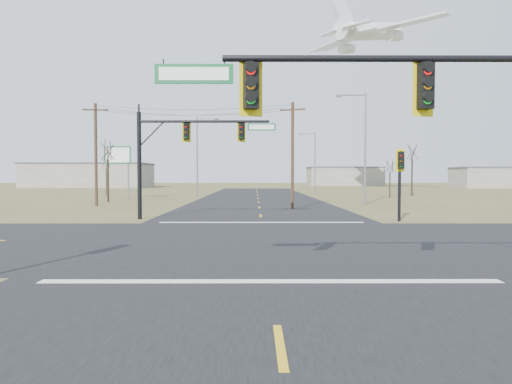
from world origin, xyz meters
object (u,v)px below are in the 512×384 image
streetlight_a (363,142)px  streetlight_c (199,152)px  streetlight_b (314,160)px  pedestal_signal_ne (400,168)px  utility_pole_near (292,154)px  mast_arm_near (421,104)px  bare_tree_d (412,152)px  utility_pole_far (96,153)px  bare_tree_c (390,165)px  bare_tree_a (108,150)px  highway_sign (118,162)px  bare_tree_b (106,162)px  mast_arm_far (187,142)px

streetlight_a → streetlight_c: 23.28m
streetlight_a → streetlight_b: streetlight_a is taller
pedestal_signal_ne → streetlight_c: (-16.02, 31.71, 2.62)m
utility_pole_near → streetlight_c: 23.83m
mast_arm_near → bare_tree_d: (18.18, 53.08, 1.72)m
streetlight_b → streetlight_a: bearing=-87.9°
streetlight_b → streetlight_c: (-15.89, -7.77, 0.73)m
utility_pole_near → streetlight_b: size_ratio=0.97×
pedestal_signal_ne → streetlight_b: streetlight_b is taller
pedestal_signal_ne → utility_pole_far: 27.27m
pedestal_signal_ne → bare_tree_c: (8.36, 30.20, 0.89)m
utility_pole_far → bare_tree_a: (-0.98, 6.37, 0.65)m
pedestal_signal_ne → streetlight_b: size_ratio=0.48×
mast_arm_near → bare_tree_a: size_ratio=1.48×
highway_sign → bare_tree_c: highway_sign is taller
mast_arm_near → bare_tree_a: (-19.26, 37.47, 1.10)m
streetlight_c → bare_tree_d: bearing=-12.3°
utility_pole_far → bare_tree_b: size_ratio=1.58×
mast_arm_near → mast_arm_far: bearing=95.5°
streetlight_b → bare_tree_c: size_ratio=1.74×
streetlight_a → bare_tree_d: (11.55, 19.57, 0.12)m
mast_arm_near → streetlight_a: size_ratio=0.96×
utility_pole_far → highway_sign: utility_pole_far is taller
mast_arm_far → bare_tree_a: 21.94m
mast_arm_near → streetlight_c: 49.92m
bare_tree_b → highway_sign: bearing=-64.0°
utility_pole_far → streetlight_a: (24.91, 2.42, 1.16)m
streetlight_c → bare_tree_a: 13.88m
utility_pole_near → bare_tree_b: bearing=132.8°
highway_sign → bare_tree_a: size_ratio=0.91×
bare_tree_c → bare_tree_d: size_ratio=0.69×
utility_pole_near → utility_pole_far: utility_pole_far is taller
highway_sign → bare_tree_d: size_ratio=0.83×
streetlight_a → streetlight_b: (-1.79, 22.92, -0.91)m
streetlight_b → bare_tree_a: streetlight_b is taller
streetlight_b → bare_tree_a: size_ratio=1.31×
mast_arm_far → bare_tree_d: size_ratio=1.16×
mast_arm_near → highway_sign: (-20.29, 44.36, 0.03)m
streetlight_b → bare_tree_b: size_ratio=1.54×
streetlight_b → bare_tree_d: size_ratio=1.20×
highway_sign → streetlight_b: size_ratio=0.69×
streetlight_a → bare_tree_b: streetlight_a is taller
bare_tree_a → bare_tree_c: bare_tree_a is taller
bare_tree_b → bare_tree_d: 42.64m
mast_arm_far → pedestal_signal_ne: (13.10, -1.62, -1.72)m
utility_pole_far → bare_tree_c: (31.61, 16.06, -0.75)m
mast_arm_near → bare_tree_d: size_ratio=1.35×
utility_pole_near → bare_tree_c: utility_pole_near is taller
bare_tree_b → streetlight_c: bearing=-17.5°
bare_tree_d → pedestal_signal_ne: bearing=-110.1°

